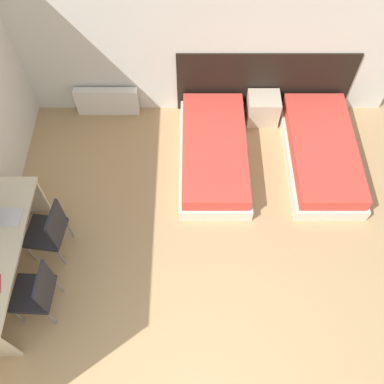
# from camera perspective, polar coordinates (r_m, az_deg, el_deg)

# --- Properties ---
(wall_back) EXTENTS (5.73, 0.05, 2.70)m
(wall_back) POSITION_cam_1_polar(r_m,az_deg,el_deg) (5.83, -0.10, 20.58)
(wall_back) COLOR silver
(wall_back) RESTS_ON ground_plane
(headboard_panel) EXTENTS (2.52, 0.03, 1.03)m
(headboard_panel) POSITION_cam_1_polar(r_m,az_deg,el_deg) (6.42, 9.42, 14.18)
(headboard_panel) COLOR black
(headboard_panel) RESTS_ON ground_plane
(bed_near_window) EXTENTS (0.94, 1.94, 0.38)m
(bed_near_window) POSITION_cam_1_polar(r_m,az_deg,el_deg) (5.91, 2.77, 5.30)
(bed_near_window) COLOR beige
(bed_near_window) RESTS_ON ground_plane
(bed_near_door) EXTENTS (0.94, 1.94, 0.38)m
(bed_near_door) POSITION_cam_1_polar(r_m,az_deg,el_deg) (6.17, 16.67, 5.13)
(bed_near_door) COLOR beige
(bed_near_door) RESTS_ON ground_plane
(nightstand) EXTENTS (0.46, 0.37, 0.45)m
(nightstand) POSITION_cam_1_polar(r_m,az_deg,el_deg) (6.47, 9.23, 10.96)
(nightstand) COLOR beige
(nightstand) RESTS_ON ground_plane
(radiator) EXTENTS (0.92, 0.12, 0.46)m
(radiator) POSITION_cam_1_polar(r_m,az_deg,el_deg) (6.60, -11.44, 11.72)
(radiator) COLOR silver
(radiator) RESTS_ON ground_plane
(chair_near_laptop) EXTENTS (0.48, 0.48, 0.90)m
(chair_near_laptop) POSITION_cam_1_polar(r_m,az_deg,el_deg) (5.17, -18.60, -4.93)
(chair_near_laptop) COLOR #232328
(chair_near_laptop) RESTS_ON ground_plane
(chair_near_notebook) EXTENTS (0.45, 0.45, 0.90)m
(chair_near_notebook) POSITION_cam_1_polar(r_m,az_deg,el_deg) (4.90, -20.04, -12.45)
(chair_near_notebook) COLOR #232328
(chair_near_notebook) RESTS_ON ground_plane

